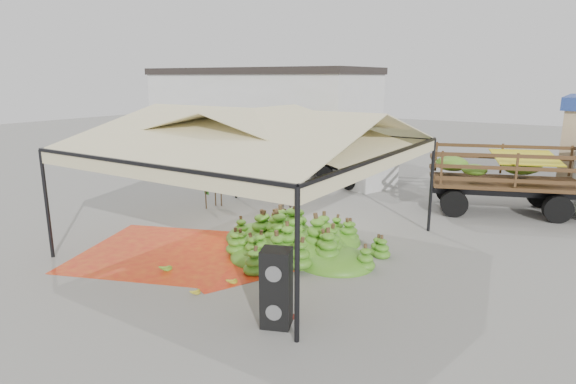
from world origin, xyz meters
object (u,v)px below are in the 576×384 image
Objects in this scene: truck_left at (337,152)px; truck_right at (543,173)px; banana_heap at (297,232)px; speaker_stack at (276,288)px; vendor at (286,190)px.

truck_left is 9.02m from truck_right.
banana_heap is 0.78× the size of truck_left.
vendor reaches higher than speaker_stack.
vendor reaches higher than banana_heap.
vendor is 6.27m from truck_left.
speaker_stack reaches higher than banana_heap.
truck_right is (5.31, 8.12, 0.93)m from banana_heap.
truck_right reaches higher than banana_heap.
truck_right reaches higher than truck_left.
banana_heap is at bearing -49.82° from truck_left.
truck_right reaches higher than vendor.
truck_left is at bearing 151.57° from truck_right.
truck_right is (8.94, -1.20, 0.15)m from truck_left.
truck_right is at bearing 11.29° from truck_left.
speaker_stack is 0.24× the size of truck_left.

